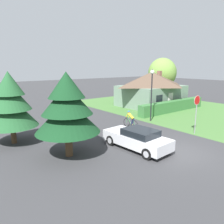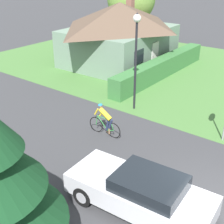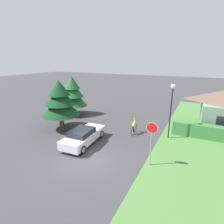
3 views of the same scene
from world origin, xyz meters
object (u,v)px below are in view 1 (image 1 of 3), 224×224
Objects in this scene: conifer_tall_near at (67,107)px; sedan_left_lane at (137,139)px; conifer_tall_far at (10,103)px; deciduous_tree_right at (162,73)px; cyclist at (131,120)px; cottage_house at (151,88)px; street_lamp at (152,84)px; stop_sign at (197,107)px.

sedan_left_lane is at bearing -23.57° from conifer_tall_near.
conifer_tall_far is 0.76× the size of deciduous_tree_right.
conifer_tall_near is 4.77m from conifer_tall_far.
cyclist is 0.35× the size of conifer_tall_near.
cottage_house is 1.35× the size of deciduous_tree_right.
conifer_tall_near reaches higher than cyclist.
cyclist is at bearing -170.84° from street_lamp.
deciduous_tree_right is (15.05, 9.00, 3.45)m from cyclist.
conifer_tall_far is (-18.47, -4.01, 0.48)m from cottage_house.
conifer_tall_near is (-10.11, -2.65, -0.60)m from street_lamp.
stop_sign is (2.75, -4.42, 1.46)m from cyclist.
sedan_left_lane is at bearing -142.99° from cottage_house.
cottage_house reaches higher than stop_sign.
cyclist is 0.56× the size of stop_sign.
cottage_house is 18.48m from conifer_tall_near.
stop_sign reaches higher than cyclist.
stop_sign is 0.62× the size of conifer_tall_far.
stop_sign is at bearing -94.13° from street_lamp.
sedan_left_lane is 2.73× the size of cyclist.
conifer_tall_near is at bearing 62.57° from sedan_left_lane.
cottage_house is 18.91m from conifer_tall_far.
conifer_tall_near reaches higher than conifer_tall_far.
deciduous_tree_right is (24.04, 6.82, 1.35)m from conifer_tall_far.
stop_sign is 10.04m from conifer_tall_near.
stop_sign is at bearing -150.12° from cyclist.
conifer_tall_near is (-7.00, -2.15, 2.26)m from cyclist.
sedan_left_lane is at bearing -144.59° from deciduous_tree_right.
cyclist is at bearing -56.67° from stop_sign.
cyclist is at bearing -42.17° from sedan_left_lane.
conifer_tall_far reaches higher than sedan_left_lane.
street_lamp is at bearing 14.71° from conifer_tall_near.
cottage_house is at bearing -120.96° from stop_sign.
conifer_tall_far reaches higher than cyclist.
cottage_house is 1.76× the size of conifer_tall_near.
conifer_tall_far is at bearing -27.92° from stop_sign.
conifer_tall_near is 24.74m from deciduous_tree_right.
street_lamp is at bearing -7.90° from conifer_tall_far.
deciduous_tree_right reaches higher than cyclist.
conifer_tall_near reaches higher than sedan_left_lane.
stop_sign is (-6.73, -10.61, -0.16)m from cottage_house.
conifer_tall_near is (-16.48, -8.35, 0.64)m from cottage_house.
sedan_left_lane is 0.95× the size of street_lamp.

